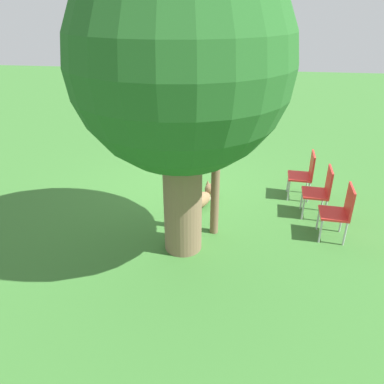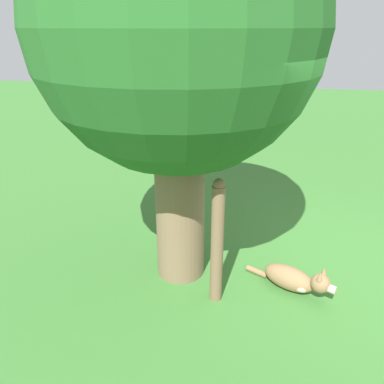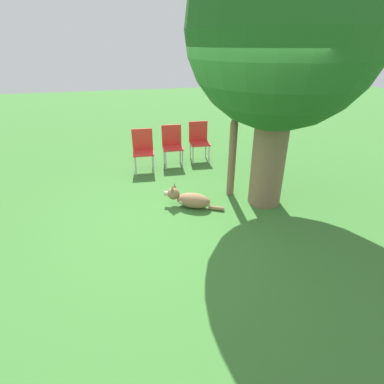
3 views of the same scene
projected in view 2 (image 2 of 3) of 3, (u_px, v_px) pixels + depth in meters
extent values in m
plane|color=#38702D|center=(301.00, 270.00, 4.58)|extent=(30.00, 30.00, 0.00)
cylinder|color=#7A6047|center=(180.00, 198.00, 4.17)|extent=(0.56, 0.56, 1.95)
sphere|color=#235B23|center=(178.00, 28.00, 3.47)|extent=(2.78, 2.78, 2.78)
ellipsoid|color=olive|center=(289.00, 278.00, 4.22)|extent=(0.52, 0.65, 0.26)
ellipsoid|color=#C6B293|center=(302.00, 284.00, 4.13)|extent=(0.31, 0.29, 0.16)
sphere|color=olive|center=(320.00, 283.00, 3.98)|extent=(0.28, 0.28, 0.21)
cylinder|color=#C6B293|center=(331.00, 289.00, 3.92)|extent=(0.12, 0.12, 0.09)
cone|color=olive|center=(324.00, 271.00, 3.97)|extent=(0.07, 0.07, 0.09)
cone|color=olive|center=(320.00, 276.00, 3.89)|extent=(0.07, 0.07, 0.09)
cylinder|color=olive|center=(257.00, 272.00, 4.48)|extent=(0.19, 0.27, 0.07)
cylinder|color=brown|center=(217.00, 246.00, 3.83)|extent=(0.13, 0.13, 1.33)
sphere|color=brown|center=(219.00, 185.00, 3.56)|extent=(0.12, 0.12, 0.12)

